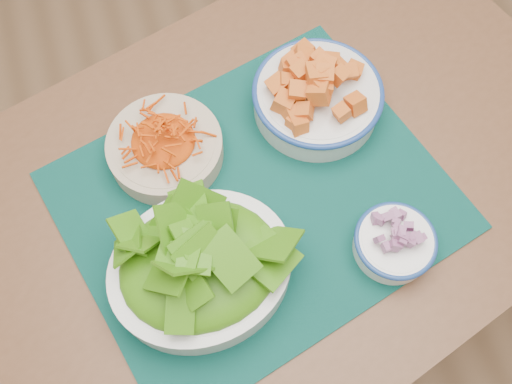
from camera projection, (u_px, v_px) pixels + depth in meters
ground at (312, 203)px, 1.74m from camera, size 4.00×4.00×0.00m
table at (275, 202)px, 1.04m from camera, size 1.29×1.04×0.75m
placemat at (256, 200)px, 0.93m from camera, size 0.69×0.61×0.00m
carrot_bowl at (165, 145)px, 0.93m from camera, size 0.24×0.24×0.07m
squash_bowl at (318, 92)px, 0.95m from camera, size 0.22×0.22×0.11m
lettuce_bowl at (200, 264)px, 0.82m from camera, size 0.29×0.26×0.13m
onion_bowl at (395, 242)px, 0.86m from camera, size 0.13×0.13×0.06m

